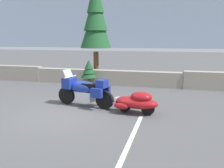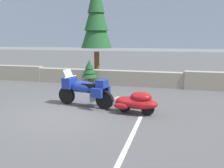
% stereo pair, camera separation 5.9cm
% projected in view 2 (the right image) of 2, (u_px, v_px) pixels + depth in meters
% --- Properties ---
extents(ground_plane, '(80.00, 80.00, 0.00)m').
position_uv_depth(ground_plane, '(64.00, 113.00, 8.23)').
color(ground_plane, '#4C4C4F').
extents(stone_guard_wall, '(24.00, 0.58, 0.89)m').
position_uv_depth(stone_guard_wall, '(113.00, 77.00, 13.09)').
color(stone_guard_wall, gray).
rests_on(stone_guard_wall, ground).
extents(distant_ridgeline, '(240.00, 80.00, 16.00)m').
position_uv_depth(distant_ridgeline, '(169.00, 24.00, 97.21)').
color(distant_ridgeline, '#99A8BF').
rests_on(distant_ridgeline, ground).
extents(touring_motorcycle, '(2.29, 1.02, 1.33)m').
position_uv_depth(touring_motorcycle, '(85.00, 90.00, 8.92)').
color(touring_motorcycle, black).
rests_on(touring_motorcycle, ground).
extents(car_shaped_trailer, '(2.23, 1.00, 0.76)m').
position_uv_depth(car_shaped_trailer, '(136.00, 102.00, 8.07)').
color(car_shaped_trailer, black).
rests_on(car_shaped_trailer, ground).
extents(pine_tree_tall, '(1.78, 1.78, 5.92)m').
position_uv_depth(pine_tree_tall, '(96.00, 16.00, 13.79)').
color(pine_tree_tall, brown).
rests_on(pine_tree_tall, ground).
extents(pine_sapling_near, '(0.84, 0.84, 1.38)m').
position_uv_depth(pine_sapling_near, '(89.00, 70.00, 12.78)').
color(pine_sapling_near, brown).
rests_on(pine_sapling_near, ground).
extents(parking_stripe_marker, '(0.12, 3.60, 0.01)m').
position_uv_depth(parking_stripe_marker, '(131.00, 138.00, 6.15)').
color(parking_stripe_marker, silver).
rests_on(parking_stripe_marker, ground).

